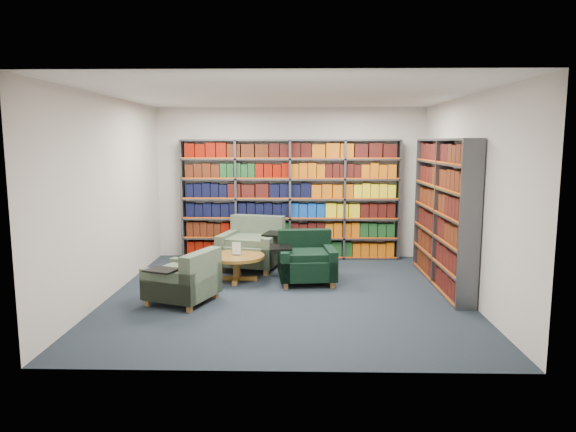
{
  "coord_description": "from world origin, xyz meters",
  "views": [
    {
      "loc": [
        0.18,
        -7.12,
        2.16
      ],
      "look_at": [
        0.0,
        0.6,
        1.05
      ],
      "focal_mm": 32.0,
      "sensor_mm": 36.0,
      "label": 1
    }
  ],
  "objects_px": {
    "coffee_table": "(237,260)",
    "chair_teal_front": "(187,282)",
    "chair_teal_left": "(253,247)",
    "chair_green_right": "(306,261)"
  },
  "relations": [
    {
      "from": "chair_teal_front",
      "to": "coffee_table",
      "type": "bearing_deg",
      "value": 64.42
    },
    {
      "from": "chair_teal_left",
      "to": "chair_teal_front",
      "type": "distance_m",
      "value": 2.15
    },
    {
      "from": "chair_teal_left",
      "to": "coffee_table",
      "type": "height_order",
      "value": "chair_teal_left"
    },
    {
      "from": "chair_green_right",
      "to": "coffee_table",
      "type": "xyz_separation_m",
      "value": [
        -1.09,
        -0.03,
        0.02
      ]
    },
    {
      "from": "chair_green_right",
      "to": "coffee_table",
      "type": "height_order",
      "value": "chair_green_right"
    },
    {
      "from": "chair_teal_front",
      "to": "coffee_table",
      "type": "height_order",
      "value": "chair_teal_front"
    },
    {
      "from": "chair_teal_left",
      "to": "chair_green_right",
      "type": "height_order",
      "value": "chair_teal_left"
    },
    {
      "from": "coffee_table",
      "to": "chair_teal_front",
      "type": "bearing_deg",
      "value": -115.58
    },
    {
      "from": "chair_teal_left",
      "to": "coffee_table",
      "type": "distance_m",
      "value": 0.91
    },
    {
      "from": "chair_green_right",
      "to": "chair_teal_front",
      "type": "height_order",
      "value": "chair_green_right"
    }
  ]
}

